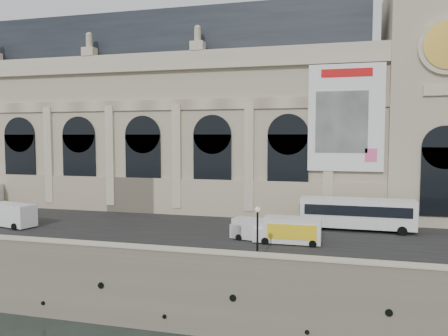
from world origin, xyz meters
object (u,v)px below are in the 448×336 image
object	(u,v)px
van_c	(254,229)
lamp_right	(257,234)
box_truck	(289,230)
bus_right	(357,213)
van_b	(10,215)

from	to	relation	value
van_c	lamp_right	world-z (taller)	lamp_right
box_truck	bus_right	bearing A→B (deg)	48.94
van_b	van_c	world-z (taller)	van_b
lamp_right	bus_right	bearing A→B (deg)	59.22
van_c	box_truck	xyz separation A→B (m)	(3.67, -0.55, 0.20)
box_truck	lamp_right	bearing A→B (deg)	-105.78
van_b	box_truck	distance (m)	33.00
bus_right	box_truck	xyz separation A→B (m)	(-6.83, -7.84, -0.73)
van_b	box_truck	xyz separation A→B (m)	(33.00, -0.01, -0.06)
van_b	box_truck	bearing A→B (deg)	-0.02
van_b	lamp_right	size ratio (longest dim) A/B	1.39
van_b	box_truck	size ratio (longest dim) A/B	0.99
lamp_right	van_c	bearing A→B (deg)	103.02
van_b	lamp_right	distance (m)	31.82
bus_right	lamp_right	size ratio (longest dim) A/B	2.66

